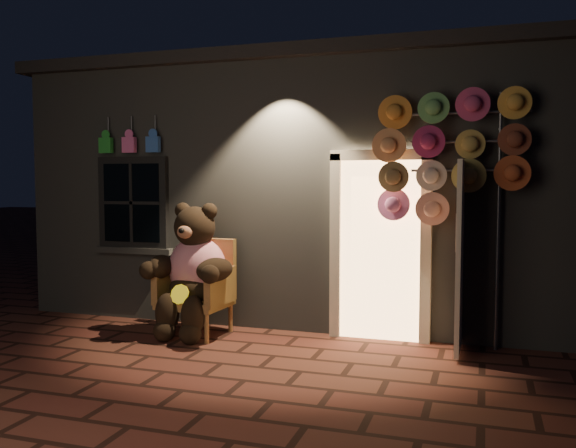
% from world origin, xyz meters
% --- Properties ---
extents(ground, '(60.00, 60.00, 0.00)m').
position_xyz_m(ground, '(0.00, 0.00, 0.00)').
color(ground, '#522A1F').
rests_on(ground, ground).
extents(shop_building, '(7.30, 5.95, 3.51)m').
position_xyz_m(shop_building, '(0.00, 3.99, 1.74)').
color(shop_building, slate).
rests_on(shop_building, ground).
extents(wicker_armchair, '(0.82, 0.75, 1.13)m').
position_xyz_m(wicker_armchair, '(-0.76, 1.06, 0.56)').
color(wicker_armchair, '#A96941').
rests_on(wicker_armchair, ground).
extents(teddy_bear, '(1.15, 0.91, 1.58)m').
position_xyz_m(teddy_bear, '(-0.77, 0.91, 0.78)').
color(teddy_bear, '#C2143C').
rests_on(teddy_bear, ground).
extents(hat_rack, '(1.61, 0.22, 2.79)m').
position_xyz_m(hat_rack, '(2.08, 1.28, 2.14)').
color(hat_rack, '#59595E').
rests_on(hat_rack, ground).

